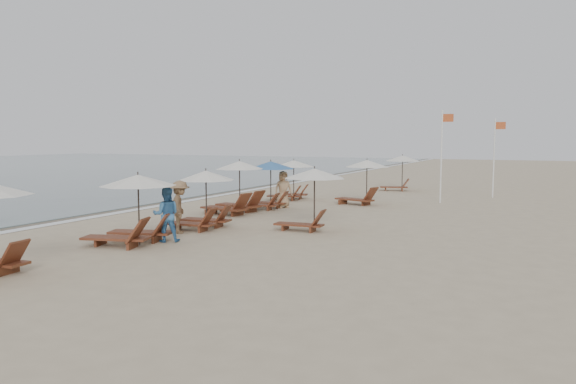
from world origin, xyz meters
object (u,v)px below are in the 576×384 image
at_px(lounger_station_1, 132,210).
at_px(lounger_station_2, 201,200).
at_px(inland_station_1, 362,177).
at_px(inland_station_2, 400,167).
at_px(inland_station_0, 309,189).
at_px(lounger_station_4, 267,183).
at_px(lounger_station_5, 291,178).
at_px(flag_pole_near, 442,152).
at_px(lounger_station_3, 234,190).
at_px(beachgoer_mid_b, 180,207).
at_px(beachgoer_far_b, 283,189).
at_px(beachgoer_mid_a, 166,215).

relative_size(lounger_station_1, lounger_station_2, 1.11).
bearing_deg(inland_station_1, inland_station_2, 90.79).
distance_m(lounger_station_1, inland_station_2, 21.58).
bearing_deg(inland_station_2, inland_station_0, -87.07).
distance_m(lounger_station_4, lounger_station_5, 4.15).
distance_m(lounger_station_1, lounger_station_4, 9.61).
relative_size(inland_station_2, flag_pole_near, 0.54).
xyz_separation_m(lounger_station_3, lounger_station_4, (0.59, 2.07, 0.21)).
relative_size(lounger_station_3, flag_pole_near, 0.57).
relative_size(beachgoer_mid_b, flag_pole_near, 0.39).
distance_m(inland_station_2, beachgoer_far_b, 11.38).
height_order(lounger_station_2, inland_station_1, inland_station_1).
bearing_deg(lounger_station_1, lounger_station_3, 96.24).
bearing_deg(beachgoer_mid_a, inland_station_0, -164.01).
bearing_deg(lounger_station_2, beachgoer_mid_b, -97.34).
height_order(lounger_station_4, beachgoer_mid_a, lounger_station_4).
bearing_deg(lounger_station_2, inland_station_0, 19.22).
bearing_deg(lounger_station_5, inland_station_1, -7.77).
distance_m(lounger_station_4, beachgoer_mid_a, 8.89).
height_order(lounger_station_5, beachgoer_mid_a, lounger_station_5).
relative_size(lounger_station_5, inland_station_1, 0.90).
bearing_deg(lounger_station_4, lounger_station_2, -85.54).
height_order(lounger_station_5, flag_pole_near, flag_pole_near).
xyz_separation_m(inland_station_0, beachgoer_mid_b, (-3.86, -2.38, -0.56)).
distance_m(lounger_station_1, inland_station_0, 6.16).
xyz_separation_m(inland_station_0, inland_station_1, (-0.74, 8.44, -0.12)).
bearing_deg(beachgoer_far_b, lounger_station_2, -133.99).
relative_size(lounger_station_1, lounger_station_3, 1.01).
bearing_deg(beachgoer_mid_a, lounger_station_5, -116.99).
bearing_deg(inland_station_0, lounger_station_4, 130.55).
relative_size(lounger_station_1, lounger_station_4, 1.11).
xyz_separation_m(inland_station_1, beachgoer_far_b, (-3.00, -2.77, -0.48)).
relative_size(lounger_station_5, beachgoer_far_b, 1.41).
bearing_deg(beachgoer_mid_b, flag_pole_near, -58.91).
bearing_deg(inland_station_2, lounger_station_3, -105.94).
distance_m(lounger_station_2, beachgoer_far_b, 6.97).
bearing_deg(beachgoer_mid_a, flag_pole_near, -146.24).
relative_size(inland_station_2, beachgoer_mid_a, 1.45).
bearing_deg(lounger_station_1, flag_pole_near, 66.70).
height_order(lounger_station_2, lounger_station_3, lounger_station_3).
bearing_deg(lounger_station_5, inland_station_2, 62.14).
bearing_deg(lounger_station_2, lounger_station_5, 96.53).
xyz_separation_m(lounger_station_5, beachgoer_far_b, (1.16, -3.34, -0.28)).
bearing_deg(beachgoer_mid_b, beachgoer_mid_a, 168.39).
xyz_separation_m(lounger_station_4, beachgoer_mid_b, (0.34, -7.30, -0.31)).
height_order(inland_station_0, inland_station_2, same).
bearing_deg(lounger_station_5, beachgoer_mid_b, -84.79).
distance_m(inland_station_2, beachgoer_mid_b, 19.29).
distance_m(inland_station_0, flag_pole_near, 11.28).
xyz_separation_m(lounger_station_3, beachgoer_far_b, (1.05, 2.83, -0.14)).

